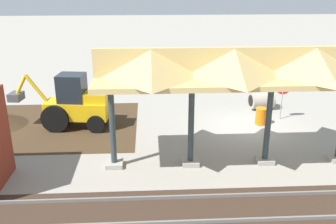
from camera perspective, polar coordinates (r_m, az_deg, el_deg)
ground_plane at (r=19.97m, az=12.22°, el=-2.28°), size 120.00×120.00×0.00m
dirt_work_zone at (r=20.84m, az=-19.07°, el=-1.99°), size 10.28×7.00×0.01m
platform_canopy at (r=14.66m, az=9.92°, el=6.81°), size 10.67×3.20×4.90m
rail_tracks at (r=13.94m, az=19.92°, el=-13.37°), size 60.00×2.58×0.15m
stop_sign at (r=21.06m, az=17.08°, el=2.96°), size 0.76×0.14×2.18m
backhoe at (r=19.72m, az=-14.07°, el=1.22°), size 5.16×2.04×2.82m
concrete_pipe at (r=22.76m, az=14.04°, el=1.78°), size 1.47×1.22×1.06m
traffic_barrel at (r=20.36m, az=13.97°, el=-0.63°), size 0.56×0.56×0.90m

